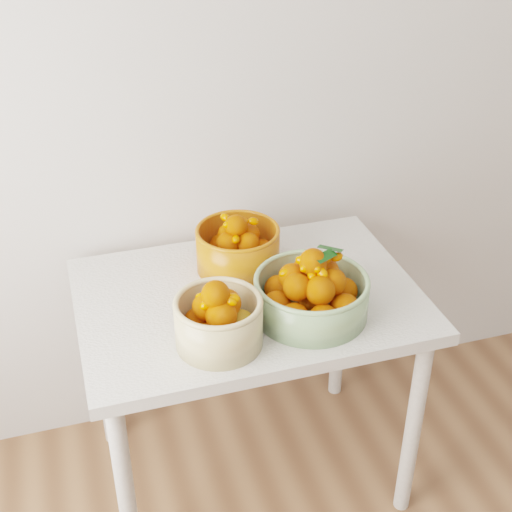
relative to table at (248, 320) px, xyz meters
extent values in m
cube|color=silver|center=(0.39, 0.40, 0.70)|extent=(4.00, 0.04, 2.70)
cube|color=silver|center=(0.00, 0.00, 0.08)|extent=(1.00, 0.70, 0.04)
cylinder|color=silver|center=(-0.44, -0.29, -0.30)|extent=(0.05, 0.05, 0.71)
cylinder|color=silver|center=(0.44, -0.29, -0.30)|extent=(0.05, 0.05, 0.71)
cylinder|color=silver|center=(-0.44, 0.29, -0.30)|extent=(0.05, 0.05, 0.71)
cylinder|color=silver|center=(0.44, 0.29, -0.30)|extent=(0.05, 0.05, 0.71)
cylinder|color=#D0B883|center=(-0.14, -0.20, 0.16)|extent=(0.27, 0.27, 0.13)
torus|color=#D0B883|center=(-0.14, -0.20, 0.23)|extent=(0.27, 0.27, 0.02)
sphere|color=#D1660C|center=(-0.08, -0.20, 0.15)|extent=(0.08, 0.08, 0.08)
sphere|color=#D1660C|center=(-0.12, -0.14, 0.15)|extent=(0.07, 0.07, 0.07)
sphere|color=#E34B00|center=(-0.19, -0.16, 0.15)|extent=(0.08, 0.08, 0.08)
sphere|color=#E34B00|center=(-0.19, -0.23, 0.15)|extent=(0.08, 0.08, 0.08)
sphere|color=#E34B00|center=(-0.12, -0.25, 0.15)|extent=(0.07, 0.07, 0.07)
sphere|color=#E34B00|center=(-0.14, -0.20, 0.15)|extent=(0.08, 0.08, 0.08)
sphere|color=#E34B00|center=(-0.11, -0.18, 0.21)|extent=(0.08, 0.08, 0.08)
sphere|color=#E34B00|center=(-0.17, -0.18, 0.21)|extent=(0.07, 0.07, 0.07)
sphere|color=#E34B00|center=(-0.14, -0.23, 0.21)|extent=(0.08, 0.08, 0.08)
sphere|color=#E34B00|center=(-0.15, -0.20, 0.26)|extent=(0.07, 0.07, 0.07)
ellipsoid|color=#E85700|center=(-0.17, -0.17, 0.23)|extent=(0.05, 0.05, 0.03)
ellipsoid|color=#E85700|center=(-0.10, -0.22, 0.25)|extent=(0.05, 0.05, 0.03)
ellipsoid|color=#E85700|center=(-0.15, -0.21, 0.23)|extent=(0.05, 0.05, 0.04)
ellipsoid|color=#E85700|center=(-0.17, -0.21, 0.24)|extent=(0.05, 0.04, 0.04)
ellipsoid|color=#E85700|center=(-0.11, -0.22, 0.25)|extent=(0.04, 0.05, 0.03)
cylinder|color=#8EB07C|center=(0.14, -0.14, 0.15)|extent=(0.38, 0.38, 0.11)
torus|color=#8EB07C|center=(0.14, -0.14, 0.21)|extent=(0.39, 0.39, 0.02)
sphere|color=#E34B00|center=(0.24, -0.14, 0.15)|extent=(0.08, 0.08, 0.08)
sphere|color=#E34B00|center=(0.22, -0.07, 0.15)|extent=(0.08, 0.08, 0.08)
sphere|color=#E34B00|center=(0.14, -0.04, 0.15)|extent=(0.08, 0.08, 0.08)
sphere|color=#E34B00|center=(0.07, -0.07, 0.15)|extent=(0.08, 0.08, 0.08)
sphere|color=#E34B00|center=(0.04, -0.15, 0.15)|extent=(0.08, 0.08, 0.08)
sphere|color=#E34B00|center=(0.07, -0.21, 0.15)|extent=(0.08, 0.08, 0.08)
sphere|color=#E34B00|center=(0.14, -0.25, 0.15)|extent=(0.08, 0.08, 0.08)
sphere|color=#E34B00|center=(0.21, -0.22, 0.15)|extent=(0.09, 0.09, 0.09)
sphere|color=#E34B00|center=(0.14, -0.14, 0.15)|extent=(0.08, 0.08, 0.08)
sphere|color=#E34B00|center=(0.19, -0.12, 0.21)|extent=(0.08, 0.08, 0.08)
sphere|color=#E34B00|center=(0.14, -0.09, 0.21)|extent=(0.07, 0.07, 0.07)
sphere|color=#E34B00|center=(0.09, -0.11, 0.21)|extent=(0.08, 0.08, 0.08)
sphere|color=#E34B00|center=(0.09, -0.17, 0.21)|extent=(0.08, 0.08, 0.08)
sphere|color=#E34B00|center=(0.14, -0.20, 0.21)|extent=(0.08, 0.08, 0.08)
sphere|color=#E34B00|center=(0.19, -0.17, 0.21)|extent=(0.08, 0.08, 0.08)
sphere|color=#E34B00|center=(0.14, -0.14, 0.26)|extent=(0.08, 0.08, 0.08)
ellipsoid|color=#E85700|center=(0.17, -0.12, 0.25)|extent=(0.05, 0.05, 0.04)
ellipsoid|color=#E85700|center=(0.21, -0.13, 0.27)|extent=(0.04, 0.04, 0.03)
ellipsoid|color=#E85700|center=(0.17, -0.14, 0.24)|extent=(0.04, 0.03, 0.03)
ellipsoid|color=#E85700|center=(0.07, -0.12, 0.23)|extent=(0.05, 0.04, 0.04)
ellipsoid|color=#E85700|center=(0.16, -0.17, 0.25)|extent=(0.04, 0.05, 0.04)
ellipsoid|color=#E85700|center=(0.12, -0.15, 0.26)|extent=(0.04, 0.04, 0.03)
ellipsoid|color=#E85700|center=(0.13, -0.17, 0.24)|extent=(0.04, 0.04, 0.04)
ellipsoid|color=#E85700|center=(0.16, -0.18, 0.25)|extent=(0.05, 0.05, 0.03)
ellipsoid|color=#E85700|center=(0.12, -0.13, 0.27)|extent=(0.05, 0.04, 0.04)
ellipsoid|color=#E85700|center=(0.19, -0.13, 0.26)|extent=(0.05, 0.04, 0.04)
ellipsoid|color=#E85700|center=(0.14, -0.16, 0.26)|extent=(0.04, 0.04, 0.04)
cylinder|color=#BF5510|center=(0.01, 0.15, 0.16)|extent=(0.34, 0.34, 0.13)
torus|color=#BF5510|center=(0.01, 0.15, 0.23)|extent=(0.34, 0.34, 0.01)
sphere|color=#E34B00|center=(0.09, 0.15, 0.14)|extent=(0.08, 0.08, 0.08)
sphere|color=#E34B00|center=(0.05, 0.21, 0.14)|extent=(0.07, 0.07, 0.07)
sphere|color=#E34B00|center=(-0.02, 0.22, 0.14)|extent=(0.08, 0.08, 0.08)
sphere|color=#E34B00|center=(-0.07, 0.15, 0.14)|extent=(0.07, 0.07, 0.07)
sphere|color=#E34B00|center=(-0.03, 0.08, 0.14)|extent=(0.07, 0.07, 0.07)
sphere|color=#E34B00|center=(0.05, 0.08, 0.14)|extent=(0.07, 0.07, 0.07)
sphere|color=#E34B00|center=(0.01, 0.15, 0.14)|extent=(0.07, 0.07, 0.07)
sphere|color=#E34B00|center=(0.05, 0.17, 0.20)|extent=(0.07, 0.07, 0.07)
sphere|color=#E34B00|center=(-0.01, 0.19, 0.20)|extent=(0.07, 0.07, 0.07)
sphere|color=#E34B00|center=(-0.03, 0.13, 0.20)|extent=(0.07, 0.07, 0.07)
sphere|color=#E34B00|center=(0.03, 0.11, 0.20)|extent=(0.07, 0.07, 0.07)
sphere|color=#E34B00|center=(0.01, 0.15, 0.25)|extent=(0.07, 0.07, 0.07)
ellipsoid|color=#E85700|center=(-0.02, 0.14, 0.26)|extent=(0.04, 0.03, 0.03)
ellipsoid|color=#E85700|center=(0.01, 0.18, 0.24)|extent=(0.03, 0.04, 0.03)
ellipsoid|color=#E85700|center=(-0.01, 0.10, 0.23)|extent=(0.04, 0.04, 0.03)
ellipsoid|color=#E85700|center=(0.02, 0.14, 0.24)|extent=(0.04, 0.03, 0.03)
ellipsoid|color=#E85700|center=(0.01, 0.14, 0.23)|extent=(0.03, 0.04, 0.04)
ellipsoid|color=#E85700|center=(0.01, 0.15, 0.25)|extent=(0.05, 0.04, 0.04)
ellipsoid|color=#E85700|center=(-0.01, 0.21, 0.25)|extent=(0.04, 0.04, 0.03)
ellipsoid|color=#E85700|center=(0.01, 0.15, 0.23)|extent=(0.05, 0.04, 0.03)
ellipsoid|color=#E85700|center=(0.06, 0.15, 0.25)|extent=(0.04, 0.03, 0.04)
ellipsoid|color=#E85700|center=(-0.03, 0.12, 0.22)|extent=(0.04, 0.04, 0.03)
ellipsoid|color=#E85700|center=(0.04, 0.20, 0.23)|extent=(0.04, 0.04, 0.03)
ellipsoid|color=#E85700|center=(0.01, 0.15, 0.22)|extent=(0.03, 0.04, 0.04)
ellipsoid|color=#E85700|center=(0.04, 0.17, 0.24)|extent=(0.04, 0.05, 0.04)
camera|label=1|loc=(-0.48, -1.66, 1.30)|focal=50.00mm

